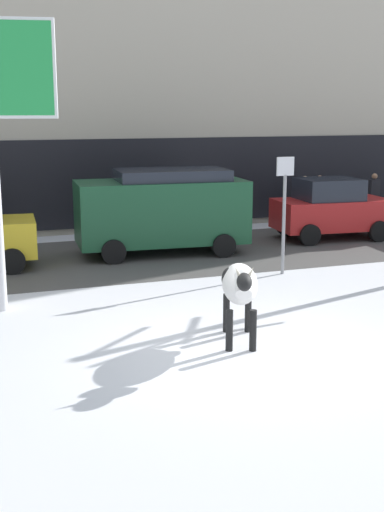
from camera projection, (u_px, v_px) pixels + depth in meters
The scene contains 10 objects.
ground_plane at pixel (234, 352), 11.09m from camera, with size 120.00×120.00×0.00m, color white.
road_strip at pixel (122, 258), 18.16m from camera, with size 60.00×5.60×0.01m, color #514F4C.
building_facade at pixel (70, 33), 23.11m from camera, with size 44.00×6.10×13.00m.
cow_holstein at pixel (239, 286), 11.36m from camera, with size 1.04×1.92×1.54m.
car_darkgreen_van at pixel (162, 209), 18.46m from camera, with size 4.73×2.38×2.32m.
car_red_hatchback at pixel (331, 209), 20.66m from camera, with size 3.62×2.13×1.86m.
pedestrian_near_billboard at pixel (319, 200), 22.95m from camera, with size 0.36×0.24×1.73m.
pedestrian_by_cars at pixel (304, 201), 22.77m from camera, with size 0.36×0.24×1.73m.
pedestrian_far_left at pixel (373, 198), 23.67m from camera, with size 0.36×0.24×1.73m.
street_sign at pixel (284, 206), 16.03m from camera, with size 0.44×0.08×2.82m.
Camera 1 is at (-4.19, -9.66, 3.90)m, focal length 47.29 mm.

